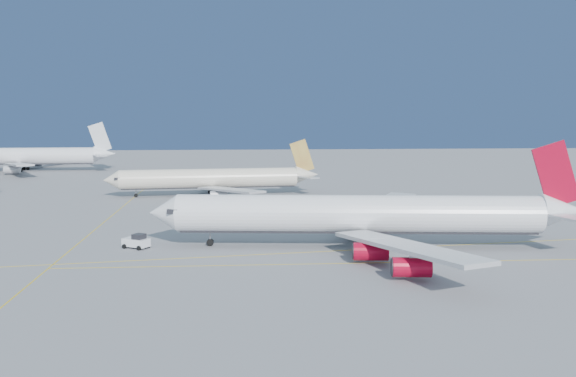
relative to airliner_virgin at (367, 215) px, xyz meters
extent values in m
plane|color=slate|center=(-8.01, 2.98, -5.33)|extent=(500.00, 500.00, 0.00)
cube|color=gold|center=(-3.01, -11.02, -5.32)|extent=(90.00, 0.18, 0.02)
cube|color=gold|center=(-8.01, -3.02, -5.32)|extent=(118.86, 16.88, 0.02)
cube|color=gold|center=(-48.01, 32.98, -5.32)|extent=(0.18, 140.00, 0.02)
cylinder|color=white|center=(-1.55, 0.16, 0.18)|extent=(59.59, 12.22, 6.14)
cone|color=white|center=(-33.35, 3.46, 0.18)|extent=(5.37, 6.60, 6.14)
cone|color=white|center=(31.61, -3.28, 0.81)|extent=(7.97, 6.57, 5.83)
cube|color=black|center=(-31.35, 3.25, 0.81)|extent=(2.29, 5.98, 0.74)
cube|color=#B7B7BC|center=(2.01, -17.49, -1.51)|extent=(15.66, 30.70, 0.58)
cube|color=#B7B7BC|center=(5.56, 16.71, -1.51)|extent=(20.86, 28.94, 0.58)
cube|color=#A10620|center=(30.03, -3.11, 6.74)|extent=(8.15, 1.31, 11.20)
cylinder|color=gray|center=(-25.73, 2.67, -3.53)|extent=(0.25, 0.25, 2.43)
cylinder|color=black|center=(-25.73, 2.67, -4.74)|extent=(1.23, 0.86, 1.16)
cylinder|color=gray|center=(-0.95, -4.26, -3.53)|extent=(0.34, 0.34, 2.43)
cylinder|color=black|center=(-0.95, -4.26, -4.74)|extent=(1.26, 1.07, 1.16)
cylinder|color=gray|center=(-0.05, 4.37, -3.53)|extent=(0.34, 0.34, 2.43)
cylinder|color=black|center=(-0.05, 4.37, -4.74)|extent=(1.26, 1.07, 1.16)
cylinder|color=#A10620|center=(-1.68, -11.55, -3.50)|extent=(5.33, 3.16, 2.65)
cylinder|color=#A10620|center=(1.84, -21.18, -3.50)|extent=(5.33, 3.16, 2.65)
cylinder|color=#A10620|center=(0.73, 11.65, -3.50)|extent=(5.33, 3.16, 2.65)
cylinder|color=#A10620|center=(6.15, 20.35, -3.50)|extent=(5.33, 3.16, 2.65)
cylinder|color=beige|center=(-28.86, 64.88, -0.79)|extent=(46.04, 9.53, 5.02)
cone|color=beige|center=(-53.56, 62.42, -0.79)|extent=(4.44, 5.38, 5.02)
cone|color=beige|center=(-3.03, 67.46, -0.27)|extent=(6.60, 5.35, 4.77)
cube|color=black|center=(-51.90, 62.58, -0.27)|extent=(1.87, 4.88, 0.62)
cube|color=#B7B7BC|center=(-23.26, 51.54, -2.17)|extent=(16.80, 23.35, 0.48)
cube|color=#B7B7BC|center=(-26.01, 79.06, -2.17)|extent=(12.80, 24.68, 0.48)
cube|color=gold|center=(-4.34, 67.33, 4.64)|extent=(6.77, 1.07, 9.31)
cylinder|color=gray|center=(-47.53, 63.02, -3.83)|extent=(0.21, 0.21, 2.02)
cylinder|color=black|center=(-47.53, 63.02, -4.84)|extent=(1.02, 0.71, 0.97)
cylinder|color=gray|center=(-27.63, 61.42, -3.83)|extent=(0.28, 0.28, 2.02)
cylinder|color=black|center=(-27.63, 61.42, -4.84)|extent=(1.04, 0.88, 0.97)
cylinder|color=gray|center=(-28.34, 68.52, -3.83)|extent=(0.28, 0.28, 2.02)
cylinder|color=black|center=(-28.34, 68.52, -4.84)|extent=(1.04, 0.88, 0.97)
cylinder|color=#B7B7BC|center=(-26.02, 53.75, -3.82)|extent=(4.42, 2.61, 2.20)
cylinder|color=#B7B7BC|center=(-28.27, 76.36, -3.82)|extent=(4.42, 2.61, 2.20)
cylinder|color=white|center=(-101.07, 135.93, 0.17)|extent=(54.01, 7.15, 6.04)
cone|color=white|center=(-70.36, 136.56, 0.82)|extent=(7.66, 5.89, 5.73)
cube|color=#B7B7BC|center=(-95.79, 119.67, -1.49)|extent=(18.23, 28.42, 0.59)
cube|color=#B7B7BC|center=(-96.47, 152.39, -1.49)|extent=(17.25, 28.74, 0.59)
cube|color=silver|center=(-71.97, 136.53, 6.80)|extent=(8.30, 0.66, 11.40)
cylinder|color=gray|center=(-99.90, 131.64, -3.49)|extent=(0.34, 0.34, 2.48)
cylinder|color=black|center=(-99.90, 131.64, -4.73)|extent=(1.21, 0.99, 1.19)
cylinder|color=gray|center=(-100.08, 140.26, -3.49)|extent=(0.34, 0.34, 2.48)
cylinder|color=black|center=(-100.08, 140.26, -4.73)|extent=(1.21, 0.99, 1.19)
cylinder|color=#B7B7BC|center=(-98.89, 122.52, -3.51)|extent=(5.23, 2.80, 2.69)
cylinder|color=#B7B7BC|center=(-99.44, 149.42, -3.51)|extent=(5.23, 2.80, 2.69)
cube|color=white|center=(-37.70, 1.73, -4.37)|extent=(4.77, 3.99, 1.28)
cube|color=black|center=(-37.14, 1.40, -3.40)|extent=(2.39, 2.43, 0.96)
cylinder|color=black|center=(-39.55, 1.51, -4.95)|extent=(0.83, 0.70, 0.75)
cylinder|color=black|center=(-38.43, 3.45, -4.95)|extent=(0.83, 0.70, 0.75)
cylinder|color=black|center=(-36.97, 0.01, -4.95)|extent=(0.83, 0.70, 0.75)
cylinder|color=black|center=(-35.84, 1.94, -4.95)|extent=(0.83, 0.70, 0.75)
camera|label=1|loc=(-20.41, -102.27, 17.29)|focal=40.00mm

